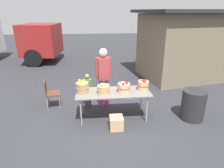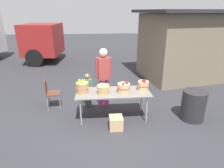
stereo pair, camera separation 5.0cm
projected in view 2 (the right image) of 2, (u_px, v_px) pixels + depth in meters
name	position (u px, v px, depth m)	size (l,w,h in m)	color
ground_plane	(113.00, 117.00, 5.14)	(40.00, 40.00, 0.00)	#2D2D33
market_table	(113.00, 93.00, 4.89)	(1.90, 0.76, 0.75)	slate
apple_basket_green_0	(82.00, 87.00, 4.80)	(0.34, 0.34, 0.32)	#A87F51
apple_basket_green_1	(103.00, 89.00, 4.74)	(0.33, 0.33, 0.26)	tan
apple_basket_red_0	(124.00, 88.00, 4.81)	(0.33, 0.33, 0.28)	tan
apple_basket_red_1	(143.00, 85.00, 4.94)	(0.30, 0.30, 0.30)	tan
vendor_adult	(104.00, 73.00, 5.42)	(0.46, 0.28, 1.74)	#CC3F8C
child_customer	(88.00, 88.00, 5.48)	(0.27, 0.16, 1.04)	#3F3F3F
food_kiosk	(183.00, 45.00, 7.77)	(3.95, 3.46, 2.74)	#726651
folding_chair	(50.00, 91.00, 5.50)	(0.46, 0.46, 0.86)	brown
trash_barrel	(193.00, 105.00, 4.93)	(0.60, 0.60, 0.80)	#262628
produce_crate	(116.00, 123.00, 4.60)	(0.32, 0.32, 0.32)	tan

